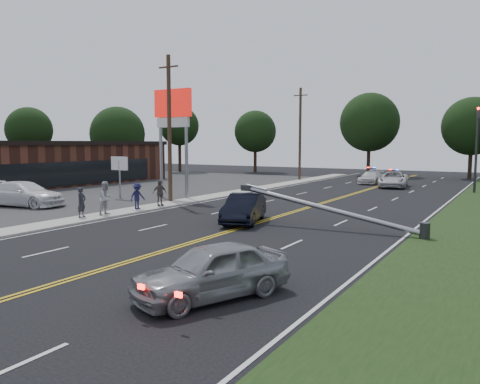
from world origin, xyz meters
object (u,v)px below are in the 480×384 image
Objects in this scene: small_sign at (119,167)px; bystander_c at (137,196)px; fallen_streetlight at (337,211)px; emergency_a at (393,179)px; bystander_d at (160,193)px; emergency_b at (371,177)px; parked_car at (24,194)px; crashed_sedan at (244,208)px; traffic_signal at (477,142)px; utility_pole_mid at (169,129)px; bystander_a at (82,202)px; utility_pole_far at (300,134)px; bystander_b at (106,198)px; pylon_sign at (173,117)px; waiting_sedan at (212,271)px.

bystander_c is (5.70, -4.20, -1.43)m from small_sign.
fallen_streetlight is 23.61m from emergency_a.
emergency_a is at bearing -2.02° from bystander_d.
small_sign is 7.22m from bystander_c.
emergency_b is 27.29m from bystander_c.
parked_car is at bearing -108.02° from small_sign.
fallen_streetlight is 1.69× the size of parked_car.
small_sign is 0.69× the size of crashed_sedan.
traffic_signal is 22.62m from fallen_streetlight.
utility_pole_mid is 6.17× the size of bystander_a.
parked_car is 3.36× the size of bystander_d.
utility_pole_mid is 10.36m from parked_car.
utility_pole_far is 28.07m from crashed_sedan.
fallen_streetlight reaches higher than emergency_a.
emergency_a is 2.80× the size of bystander_b.
utility_pole_mid is 5.36× the size of bystander_b.
emergency_b is 25.51m from bystander_d.
bystander_d is (-12.26, 1.58, 0.03)m from fallen_streetlight.
fallen_streetlight is at bearing -12.40° from small_sign.
small_sign is 28.72m from traffic_signal.
pylon_sign reaches higher than bystander_c.
bystander_d is (8.03, 4.02, 0.14)m from parked_car.
small_sign is 6.55m from bystander_d.
pylon_sign is at bearing 12.41° from bystander_b.
bystander_d is at bearing -76.00° from parked_car.
parked_car is (-24.40, -24.44, -3.40)m from traffic_signal.
bystander_c is (-0.07, 2.55, -0.15)m from bystander_b.
parked_car is 31.25m from emergency_a.
crashed_sedan is at bearing -111.87° from traffic_signal.
utility_pole_far reaches higher than fallen_streetlight.
emergency_a is at bearing 168.14° from traffic_signal.
fallen_streetlight is (-4.11, -22.00, -3.29)m from traffic_signal.
bystander_b reaches higher than crashed_sedan.
waiting_sedan is at bearing -125.26° from parked_car.
bystander_a reaches higher than parked_car.
bystander_d is at bearing -18.35° from bystander_a.
pylon_sign is 1.13× the size of traffic_signal.
bystander_a is at bearing -104.06° from emergency_b.
traffic_signal is 25.12m from utility_pole_mid.
emergency_b is at bearing 102.12° from fallen_streetlight.
pylon_sign is 0.80× the size of utility_pole_far.
bystander_a is at bearing -164.88° from bystander_d.
utility_pole_mid reaches higher than bystander_c.
waiting_sedan is 16.90m from bystander_c.
small_sign is 0.56× the size of parked_car.
bystander_a is (-12.88, -4.07, 0.01)m from fallen_streetlight.
utility_pole_far is 29.58m from parked_car.
utility_pole_far is 6.05× the size of bystander_d.
pylon_sign is 11.38m from parked_car.
bystander_d reaches higher than bystander_a.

